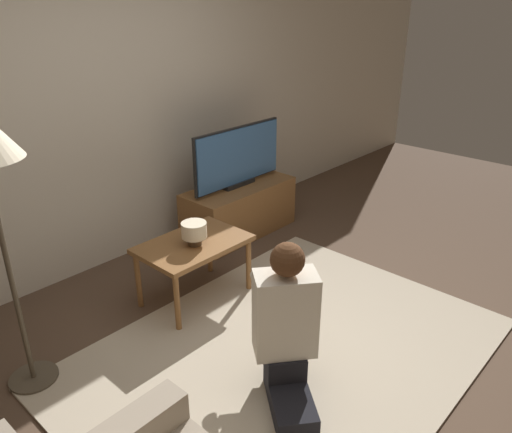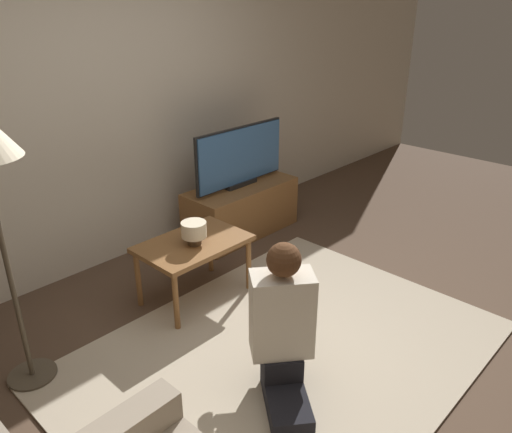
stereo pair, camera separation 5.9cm
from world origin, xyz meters
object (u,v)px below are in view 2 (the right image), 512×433
Objects in this scene: tv at (240,156)px; coffee_table at (193,248)px; person_kneeling at (282,323)px; table_lamp at (194,231)px.

tv is 1.34× the size of coffee_table.
tv is 1.12× the size of person_kneeling.
table_lamp is (-0.02, -0.04, 0.16)m from coffee_table.
tv is at bearing 28.05° from coffee_table.
coffee_table is 4.32× the size of table_lamp.
tv is 1.23m from coffee_table.
table_lamp is (-1.06, -0.59, -0.19)m from tv.
tv reaches higher than table_lamp.
tv is 5.81× the size of table_lamp.
person_kneeling reaches higher than coffee_table.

